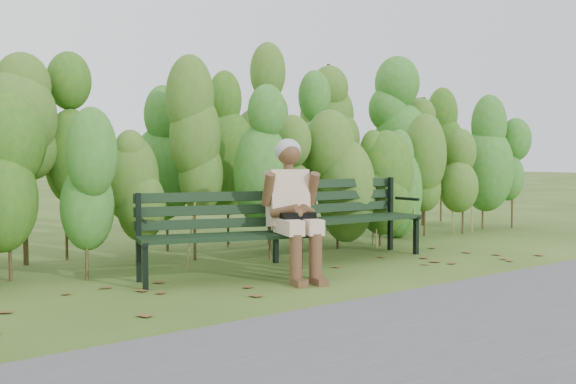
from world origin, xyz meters
TOP-DOWN VIEW (x-y plane):
  - ground at (0.00, 0.00)m, footprint 80.00×80.00m
  - footpath at (0.00, -2.20)m, footprint 60.00×2.50m
  - hedge_band at (0.00, 1.86)m, footprint 11.04×1.67m
  - leaf_litter at (-0.84, -0.12)m, footprint 5.59×2.09m
  - bench_left at (-0.63, 0.45)m, footprint 1.61×0.94m
  - bench_right at (1.06, 0.73)m, footprint 1.70×0.62m
  - seated_woman at (-0.13, 0.12)m, footprint 0.57×0.81m

SIDE VIEW (x-z plane):
  - ground at x=0.00m, z-range 0.00..0.00m
  - leaf_litter at x=-0.84m, z-range 0.00..0.01m
  - footpath at x=0.00m, z-range 0.00..0.01m
  - bench_left at x=-0.63m, z-range 0.07..0.83m
  - bench_right at x=1.06m, z-range 0.07..0.91m
  - seated_woman at x=-0.13m, z-range 0.06..1.30m
  - hedge_band at x=0.00m, z-range 0.05..2.47m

